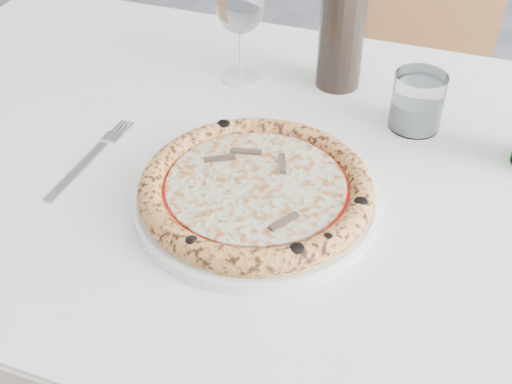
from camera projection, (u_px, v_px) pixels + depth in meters
dining_table at (282, 214)px, 0.92m from camera, size 1.38×0.84×0.76m
chair_far at (416, 62)px, 1.55m from camera, size 0.50×0.50×0.93m
plate at (256, 199)px, 0.78m from camera, size 0.30×0.30×0.02m
pizza at (256, 188)px, 0.77m from camera, size 0.28×0.28×0.03m
fork at (89, 160)px, 0.85m from camera, size 0.02×0.19×0.00m
wine_glass at (240, 8)px, 0.95m from camera, size 0.07×0.07×0.17m
tumbler at (417, 105)px, 0.90m from camera, size 0.07×0.07×0.08m
wine_bottle at (343, 12)px, 0.94m from camera, size 0.07×0.07×0.28m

